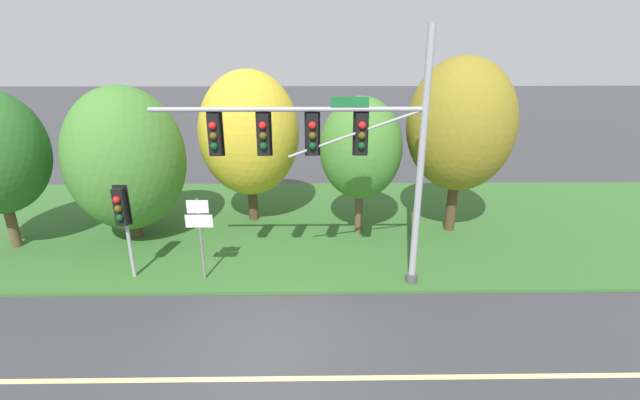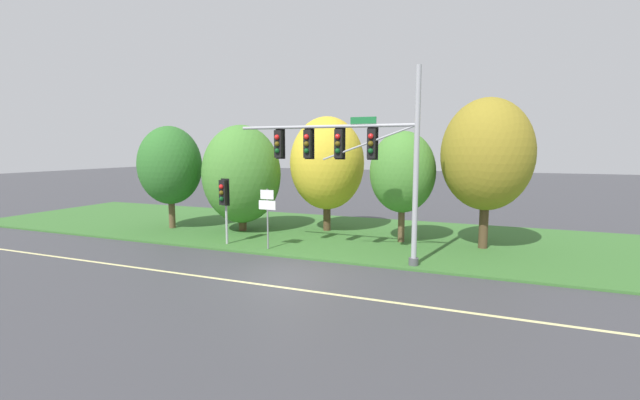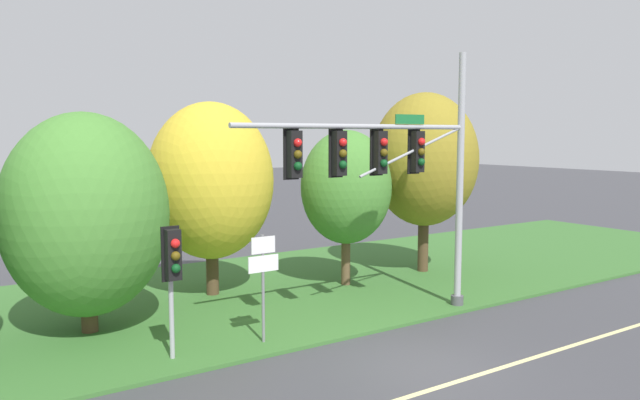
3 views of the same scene
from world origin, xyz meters
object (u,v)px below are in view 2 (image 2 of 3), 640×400
object	(u,v)px
tree_left_of_mast	(242,174)
tree_behind_signpost	(327,163)
pedestrian_signal_near_kerb	(224,197)
route_sign_post	(267,209)
tree_nearest_road	(170,165)
tree_mid_verge	(402,172)
tree_tall_centre	(487,155)
traffic_signal_mast	(353,152)

from	to	relation	value
tree_left_of_mast	tree_behind_signpost	size ratio (longest dim) A/B	0.93
pedestrian_signal_near_kerb	route_sign_post	world-z (taller)	pedestrian_signal_near_kerb
tree_nearest_road	tree_behind_signpost	bearing A→B (deg)	16.95
tree_nearest_road	tree_mid_verge	bearing A→B (deg)	5.45
tree_tall_centre	route_sign_post	bearing A→B (deg)	-156.98
tree_tall_centre	pedestrian_signal_near_kerb	bearing A→B (deg)	-161.48
pedestrian_signal_near_kerb	tree_left_of_mast	world-z (taller)	tree_left_of_mast
traffic_signal_mast	tree_left_of_mast	xyz separation A→B (m)	(-7.89, 3.78, -1.32)
tree_nearest_road	tree_left_of_mast	bearing A→B (deg)	11.06
tree_behind_signpost	tree_mid_verge	size ratio (longest dim) A/B	1.17
tree_behind_signpost	tree_mid_verge	distance (m)	4.84
traffic_signal_mast	tree_nearest_road	bearing A→B (deg)	166.62
pedestrian_signal_near_kerb	tree_tall_centre	xyz separation A→B (m)	(11.91, 3.99, 2.06)
tree_left_of_mast	tree_behind_signpost	distance (m)	4.94
traffic_signal_mast	tree_behind_signpost	world-z (taller)	traffic_signal_mast
tree_mid_verge	tree_left_of_mast	bearing A→B (deg)	-177.27
pedestrian_signal_near_kerb	tree_nearest_road	size ratio (longest dim) A/B	0.54
pedestrian_signal_near_kerb	tree_behind_signpost	world-z (taller)	tree_behind_signpost
tree_left_of_mast	tree_tall_centre	size ratio (longest dim) A/B	0.86
tree_nearest_road	tree_behind_signpost	size ratio (longest dim) A/B	0.92
tree_nearest_road	tree_mid_verge	xyz separation A→B (m)	(13.53, 1.29, -0.18)
tree_nearest_road	tree_behind_signpost	distance (m)	9.32
tree_nearest_road	tree_mid_verge	size ratio (longest dim) A/B	1.08
tree_nearest_road	tree_left_of_mast	size ratio (longest dim) A/B	1.00
route_sign_post	tree_nearest_road	size ratio (longest dim) A/B	0.47
route_sign_post	tree_tall_centre	bearing A→B (deg)	23.02
tree_mid_verge	tree_tall_centre	xyz separation A→B (m)	(3.91, 0.10, 0.90)
route_sign_post	tree_mid_verge	size ratio (longest dim) A/B	0.51
pedestrian_signal_near_kerb	route_sign_post	distance (m)	2.48
pedestrian_signal_near_kerb	tree_mid_verge	distance (m)	8.97
tree_nearest_road	tree_behind_signpost	world-z (taller)	tree_behind_signpost
traffic_signal_mast	pedestrian_signal_near_kerb	world-z (taller)	traffic_signal_mast
traffic_signal_mast	tree_left_of_mast	size ratio (longest dim) A/B	1.34
pedestrian_signal_near_kerb	tree_behind_signpost	xyz separation A→B (m)	(3.38, 5.31, 1.50)
traffic_signal_mast	route_sign_post	xyz separation A→B (m)	(-4.31, 0.29, -2.69)
pedestrian_signal_near_kerb	tree_nearest_road	xyz separation A→B (m)	(-5.53, 2.59, 1.35)
route_sign_post	tree_tall_centre	distance (m)	10.61
tree_tall_centre	tree_left_of_mast	bearing A→B (deg)	-177.63
traffic_signal_mast	pedestrian_signal_near_kerb	bearing A→B (deg)	177.23
pedestrian_signal_near_kerb	tree_behind_signpost	bearing A→B (deg)	57.50
tree_mid_verge	tree_nearest_road	bearing A→B (deg)	-174.55
pedestrian_signal_near_kerb	tree_left_of_mast	xyz separation A→B (m)	(-1.15, 3.45, 0.87)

